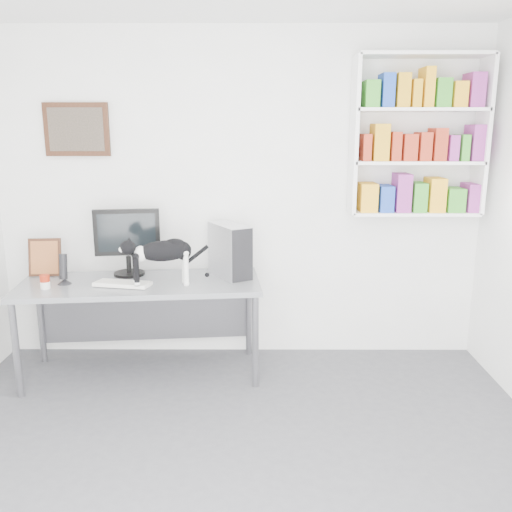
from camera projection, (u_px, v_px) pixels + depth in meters
name	position (u px, v px, depth m)	size (l,w,h in m)	color
room	(225.00, 252.00, 2.54)	(4.01, 4.01, 2.70)	#545459
bookshelf	(418.00, 136.00, 4.21)	(1.03, 0.28, 1.24)	white
wall_art	(77.00, 129.00, 4.33)	(0.52, 0.04, 0.42)	#472516
desk	(143.00, 328.00, 4.25)	(1.83, 0.71, 0.76)	gray
monitor	(128.00, 242.00, 4.29)	(0.51, 0.24, 0.55)	black
keyboard	(123.00, 284.00, 4.05)	(0.42, 0.16, 0.03)	white
pc_tower	(230.00, 250.00, 4.28)	(0.19, 0.42, 0.42)	silver
speaker	(63.00, 268.00, 4.08)	(0.11, 0.11, 0.24)	black
leaning_print	(45.00, 257.00, 4.30)	(0.25, 0.10, 0.31)	#472516
soup_can	(45.00, 282.00, 3.97)	(0.07, 0.07, 0.10)	#A5230E
cat	(163.00, 263.00, 4.00)	(0.59, 0.16, 0.36)	black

